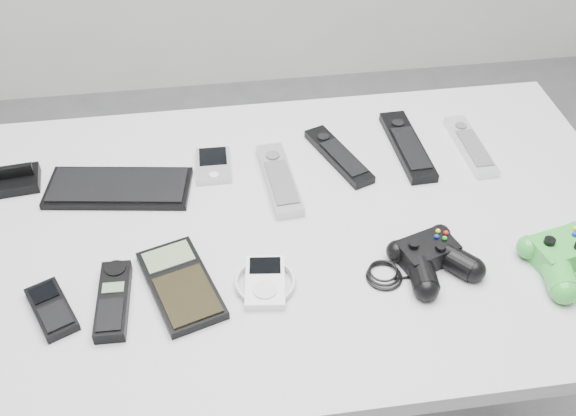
{
  "coord_description": "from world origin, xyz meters",
  "views": [
    {
      "loc": [
        -0.23,
        -0.9,
        1.64
      ],
      "look_at": [
        -0.1,
        -0.02,
        0.83
      ],
      "focal_mm": 42.0,
      "sensor_mm": 36.0,
      "label": 1
    }
  ],
  "objects": [
    {
      "name": "remote_black_b",
      "position": [
        0.17,
        0.14,
        0.82
      ],
      "size": [
        0.06,
        0.22,
        0.02
      ],
      "primitive_type": "cube",
      "rotation": [
        0.0,
        0.0,
        0.04
      ],
      "color": "black",
      "rests_on": "desk"
    },
    {
      "name": "pda_keyboard",
      "position": [
        -0.41,
        0.09,
        0.81
      ],
      "size": [
        0.28,
        0.15,
        0.02
      ],
      "primitive_type": "cube",
      "rotation": [
        0.0,
        0.0,
        -0.15
      ],
      "color": "black",
      "rests_on": "desk"
    },
    {
      "name": "controller_black",
      "position": [
        0.12,
        -0.18,
        0.83
      ],
      "size": [
        0.26,
        0.2,
        0.05
      ],
      "primitive_type": null,
      "rotation": [
        0.0,
        0.0,
        0.31
      ],
      "color": "black",
      "rests_on": "desk"
    },
    {
      "name": "mp3_player",
      "position": [
        -0.16,
        -0.18,
        0.81
      ],
      "size": [
        0.11,
        0.12,
        0.02
      ],
      "primitive_type": "cube",
      "rotation": [
        0.0,
        0.0,
        -0.12
      ],
      "color": "white",
      "rests_on": "desk"
    },
    {
      "name": "remote_silver_b",
      "position": [
        0.29,
        0.12,
        0.81
      ],
      "size": [
        0.05,
        0.19,
        0.02
      ],
      "primitive_type": "cube",
      "rotation": [
        0.0,
        0.0,
        0.03
      ],
      "color": "silver",
      "rests_on": "desk"
    },
    {
      "name": "pda",
      "position": [
        -0.23,
        0.14,
        0.81
      ],
      "size": [
        0.07,
        0.1,
        0.02
      ],
      "primitive_type": "cube",
      "rotation": [
        0.0,
        0.0,
        -0.02
      ],
      "color": "#A8A8AF",
      "rests_on": "desk"
    },
    {
      "name": "cordless_handset",
      "position": [
        -0.4,
        -0.19,
        0.82
      ],
      "size": [
        0.05,
        0.15,
        0.02
      ],
      "primitive_type": "cube",
      "rotation": [
        0.0,
        0.0,
        -0.04
      ],
      "color": "black",
      "rests_on": "desk"
    },
    {
      "name": "mobile_phone",
      "position": [
        -0.5,
        -0.19,
        0.81
      ],
      "size": [
        0.09,
        0.12,
        0.02
      ],
      "primitive_type": "cube",
      "rotation": [
        0.0,
        0.0,
        0.43
      ],
      "color": "black",
      "rests_on": "desk"
    },
    {
      "name": "remote_black_a",
      "position": [
        0.02,
        0.13,
        0.82
      ],
      "size": [
        0.11,
        0.2,
        0.02
      ],
      "primitive_type": "cube",
      "rotation": [
        0.0,
        0.0,
        0.36
      ],
      "color": "black",
      "rests_on": "desk"
    },
    {
      "name": "desk",
      "position": [
        -0.07,
        -0.04,
        0.74
      ],
      "size": [
        1.2,
        0.77,
        0.81
      ],
      "color": "#AAA9AC",
      "rests_on": "floor"
    },
    {
      "name": "calculator",
      "position": [
        -0.3,
        -0.17,
        0.81
      ],
      "size": [
        0.15,
        0.21,
        0.02
      ],
      "primitive_type": "cube",
      "rotation": [
        0.0,
        0.0,
        0.31
      ],
      "color": "black",
      "rests_on": "desk"
    },
    {
      "name": "remote_silver_a",
      "position": [
        -0.1,
        0.07,
        0.82
      ],
      "size": [
        0.07,
        0.21,
        0.02
      ],
      "primitive_type": "cube",
      "rotation": [
        0.0,
        0.0,
        0.07
      ],
      "color": "#A8A8AF",
      "rests_on": "desk"
    },
    {
      "name": "controller_green",
      "position": [
        0.34,
        -0.21,
        0.83
      ],
      "size": [
        0.18,
        0.18,
        0.05
      ],
      "primitive_type": null,
      "rotation": [
        0.0,
        0.0,
        0.22
      ],
      "color": "#268E30",
      "rests_on": "desk"
    },
    {
      "name": "dock_bracket",
      "position": [
        -0.6,
        0.14,
        0.83
      ],
      "size": [
        0.09,
        0.08,
        0.04
      ],
      "primitive_type": "cube",
      "rotation": [
        0.0,
        0.0,
        0.11
      ],
      "color": "black",
      "rests_on": "desk"
    }
  ]
}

